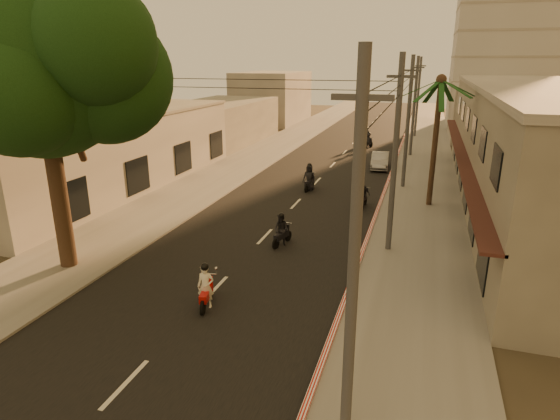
# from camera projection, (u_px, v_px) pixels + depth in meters

# --- Properties ---
(ground) EXTENTS (160.00, 160.00, 0.00)m
(ground) POSITION_uv_depth(u_px,v_px,m) (192.00, 314.00, 16.75)
(ground) COLOR #383023
(ground) RESTS_ON ground
(road) EXTENTS (10.00, 140.00, 0.02)m
(road) POSITION_uv_depth(u_px,v_px,m) (317.00, 181.00, 34.92)
(road) COLOR black
(road) RESTS_ON ground
(sidewalk_right) EXTENTS (5.00, 140.00, 0.12)m
(sidewalk_right) POSITION_uv_depth(u_px,v_px,m) (422.00, 188.00, 32.79)
(sidewalk_right) COLOR slate
(sidewalk_right) RESTS_ON ground
(sidewalk_left) EXTENTS (5.00, 140.00, 0.12)m
(sidewalk_left) POSITION_uv_depth(u_px,v_px,m) (225.00, 174.00, 37.02)
(sidewalk_left) COLOR slate
(sidewalk_left) RESTS_ON ground
(curb_stripe) EXTENTS (0.20, 60.00, 0.20)m
(curb_stripe) POSITION_uv_depth(u_px,v_px,m) (380.00, 205.00, 28.91)
(curb_stripe) COLOR #AE1B12
(curb_stripe) RESTS_ON ground
(shophouse_row) EXTENTS (8.80, 34.20, 7.30)m
(shophouse_row) POSITION_uv_depth(u_px,v_px,m) (538.00, 148.00, 28.04)
(shophouse_row) COLOR gray
(shophouse_row) RESTS_ON ground
(left_building) EXTENTS (8.20, 24.20, 5.20)m
(left_building) POSITION_uv_depth(u_px,v_px,m) (103.00, 151.00, 32.62)
(left_building) COLOR #A7A197
(left_building) RESTS_ON ground
(distant_tower) EXTENTS (12.10, 12.10, 28.00)m
(distant_tower) POSITION_uv_depth(u_px,v_px,m) (508.00, 15.00, 58.81)
(distant_tower) COLOR #B7B5B2
(distant_tower) RESTS_ON ground
(broadleaf_tree) EXTENTS (9.60, 8.70, 12.10)m
(broadleaf_tree) POSITION_uv_depth(u_px,v_px,m) (50.00, 65.00, 17.96)
(broadleaf_tree) COLOR black
(broadleaf_tree) RESTS_ON ground
(palm_tree) EXTENTS (5.00, 5.00, 8.20)m
(palm_tree) POSITION_uv_depth(u_px,v_px,m) (441.00, 88.00, 26.83)
(palm_tree) COLOR black
(palm_tree) RESTS_ON ground
(utility_poles) EXTENTS (1.20, 48.26, 9.00)m
(utility_poles) POSITION_uv_depth(u_px,v_px,m) (410.00, 93.00, 31.16)
(utility_poles) COLOR #38383A
(utility_poles) RESTS_ON ground
(filler_right) EXTENTS (8.00, 14.00, 6.00)m
(filler_right) POSITION_uv_depth(u_px,v_px,m) (489.00, 112.00, 52.76)
(filler_right) COLOR #A7A197
(filler_right) RESTS_ON ground
(filler_left_near) EXTENTS (8.00, 14.00, 4.40)m
(filler_left_near) POSITION_uv_depth(u_px,v_px,m) (221.00, 122.00, 50.93)
(filler_left_near) COLOR #A7A197
(filler_left_near) RESTS_ON ground
(filler_left_far) EXTENTS (8.00, 14.00, 7.00)m
(filler_left_far) POSITION_uv_depth(u_px,v_px,m) (272.00, 97.00, 66.88)
(filler_left_far) COLOR #A7A197
(filler_left_far) RESTS_ON ground
(scooter_red) EXTENTS (0.85, 1.77, 1.77)m
(scooter_red) POSITION_uv_depth(u_px,v_px,m) (206.00, 287.00, 17.00)
(scooter_red) COLOR black
(scooter_red) RESTS_ON ground
(scooter_mid_a) EXTENTS (1.06, 1.70, 1.70)m
(scooter_mid_a) POSITION_uv_depth(u_px,v_px,m) (282.00, 230.00, 22.68)
(scooter_mid_a) COLOR black
(scooter_mid_a) RESTS_ON ground
(scooter_mid_b) EXTENTS (1.24, 1.95, 1.94)m
(scooter_mid_b) POSITION_uv_depth(u_px,v_px,m) (361.00, 194.00, 28.38)
(scooter_mid_b) COLOR black
(scooter_mid_b) RESTS_ON ground
(scooter_far_a) EXTENTS (0.97, 1.97, 1.94)m
(scooter_far_a) POSITION_uv_depth(u_px,v_px,m) (309.00, 178.00, 32.25)
(scooter_far_a) COLOR black
(scooter_far_a) RESTS_ON ground
(scooter_far_b) EXTENTS (1.47, 1.72, 1.76)m
(scooter_far_b) POSITION_uv_depth(u_px,v_px,m) (368.00, 141.00, 47.57)
(scooter_far_b) COLOR black
(scooter_far_b) RESTS_ON ground
(parked_car) EXTENTS (1.97, 4.19, 1.31)m
(parked_car) POSITION_uv_depth(u_px,v_px,m) (380.00, 161.00, 38.95)
(parked_car) COLOR gray
(parked_car) RESTS_ON ground
(scooter_far_c) EXTENTS (1.05, 1.78, 1.77)m
(scooter_far_c) POSITION_uv_depth(u_px,v_px,m) (366.00, 138.00, 49.27)
(scooter_far_c) COLOR black
(scooter_far_c) RESTS_ON ground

